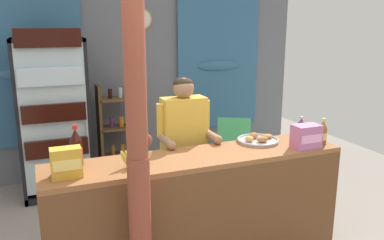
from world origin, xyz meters
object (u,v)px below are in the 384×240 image
object	(u,v)px
soda_bottle_cola	(76,148)
banana_bunch	(136,158)
shopkeeper	(184,140)
drink_fridge	(53,107)
timber_post	(138,164)
bottle_shelf_rack	(117,131)
pastry_tray	(258,140)
stall_counter	(203,206)
soda_bottle_iced_tea	(323,133)
snack_box_wafer	(306,137)
soda_bottle_grape_soda	(301,128)
snack_box_choco_powder	(66,163)
plastic_lawn_chair	(233,143)

from	to	relation	value
soda_bottle_cola	banana_bunch	size ratio (longest dim) A/B	1.16
shopkeeper	drink_fridge	bearing A→B (deg)	125.20
timber_post	bottle_shelf_rack	bearing A→B (deg)	81.85
bottle_shelf_rack	pastry_tray	xyz separation A→B (m)	(0.86, -2.07, 0.35)
stall_counter	soda_bottle_iced_tea	world-z (taller)	soda_bottle_iced_tea
bottle_shelf_rack	soda_bottle_cola	xyz separation A→B (m)	(-0.71, -2.08, 0.46)
soda_bottle_iced_tea	soda_bottle_cola	bearing A→B (deg)	173.01
snack_box_wafer	timber_post	bearing A→B (deg)	-170.91
stall_counter	banana_bunch	xyz separation A→B (m)	(-0.52, 0.06, 0.46)
soda_bottle_cola	soda_bottle_grape_soda	distance (m)	2.02
drink_fridge	banana_bunch	size ratio (longest dim) A/B	7.35
soda_bottle_cola	banana_bunch	world-z (taller)	soda_bottle_cola
snack_box_choco_powder	drink_fridge	bearing A→B (deg)	89.43
drink_fridge	soda_bottle_cola	distance (m)	1.86
drink_fridge	plastic_lawn_chair	size ratio (longest dim) A/B	2.30
bottle_shelf_rack	soda_bottle_iced_tea	distance (m)	2.73
plastic_lawn_chair	snack_box_choco_powder	world-z (taller)	snack_box_choco_powder
snack_box_wafer	pastry_tray	xyz separation A→B (m)	(-0.28, 0.31, -0.08)
bottle_shelf_rack	banana_bunch	xyz separation A→B (m)	(-0.30, -2.26, 0.39)
shopkeeper	soda_bottle_cola	size ratio (longest dim) A/B	4.99
drink_fridge	shopkeeper	bearing A→B (deg)	-54.80
soda_bottle_grape_soda	banana_bunch	distance (m)	1.62
bottle_shelf_rack	banana_bunch	size ratio (longest dim) A/B	4.73
stall_counter	snack_box_choco_powder	size ratio (longest dim) A/B	11.54
soda_bottle_iced_tea	snack_box_wafer	world-z (taller)	soda_bottle_iced_tea
timber_post	banana_bunch	size ratio (longest dim) A/B	8.83
drink_fridge	soda_bottle_cola	bearing A→B (deg)	-87.84
pastry_tray	banana_bunch	size ratio (longest dim) A/B	1.38
stall_counter	drink_fridge	world-z (taller)	drink_fridge
soda_bottle_cola	soda_bottle_iced_tea	bearing A→B (deg)	-6.99
drink_fridge	snack_box_choco_powder	size ratio (longest dim) A/B	9.33
pastry_tray	soda_bottle_iced_tea	bearing A→B (deg)	-28.03
bottle_shelf_rack	soda_bottle_iced_tea	xyz separation A→B (m)	(1.36, -2.33, 0.43)
bottle_shelf_rack	soda_bottle_grape_soda	xyz separation A→B (m)	(1.31, -2.09, 0.42)
drink_fridge	soda_bottle_iced_tea	bearing A→B (deg)	-44.73
plastic_lawn_chair	soda_bottle_cola	world-z (taller)	soda_bottle_cola
soda_bottle_iced_tea	banana_bunch	xyz separation A→B (m)	(-1.66, 0.08, -0.04)
stall_counter	snack_box_wafer	xyz separation A→B (m)	(0.92, -0.06, 0.50)
drink_fridge	pastry_tray	xyz separation A→B (m)	(1.64, -1.85, -0.07)
soda_bottle_iced_tea	snack_box_wafer	distance (m)	0.22
drink_fridge	plastic_lawn_chair	world-z (taller)	drink_fridge
soda_bottle_cola	banana_bunch	bearing A→B (deg)	-23.62
stall_counter	soda_bottle_iced_tea	distance (m)	1.24
plastic_lawn_chair	soda_bottle_grape_soda	world-z (taller)	soda_bottle_grape_soda
soda_bottle_iced_tea	soda_bottle_grape_soda	bearing A→B (deg)	100.76
stall_counter	soda_bottle_grape_soda	xyz separation A→B (m)	(1.09, 0.23, 0.48)
snack_box_wafer	bottle_shelf_rack	bearing A→B (deg)	115.65
soda_bottle_cola	soda_bottle_iced_tea	xyz separation A→B (m)	(2.06, -0.25, -0.03)
drink_fridge	shopkeeper	size ratio (longest dim) A/B	1.27
drink_fridge	bottle_shelf_rack	distance (m)	0.91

